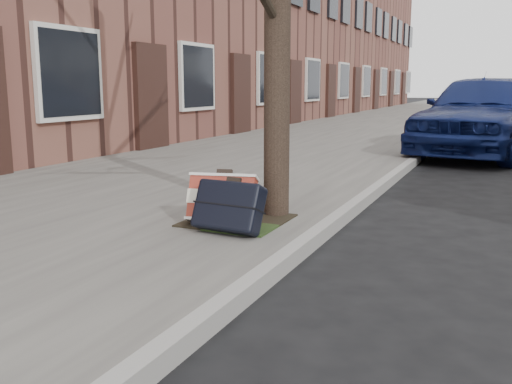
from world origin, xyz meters
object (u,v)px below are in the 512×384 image
at_px(suitcase_navy, 229,206).
at_px(car_near_mid, 505,103).
at_px(car_near_front, 484,114).
at_px(suitcase_red, 222,199).

bearing_deg(suitcase_navy, car_near_mid, 88.07).
xyz_separation_m(car_near_front, car_near_mid, (0.26, 7.72, -0.02)).
height_order(suitcase_red, car_near_front, car_near_front).
height_order(suitcase_red, car_near_mid, car_near_mid).
relative_size(suitcase_navy, car_near_mid, 0.12).
distance_m(car_near_front, car_near_mid, 7.72).
xyz_separation_m(suitcase_red, car_near_front, (1.80, 7.35, 0.45)).
xyz_separation_m(suitcase_navy, car_near_front, (1.61, 7.59, 0.44)).
distance_m(suitcase_red, car_near_mid, 15.21).
xyz_separation_m(suitcase_red, suitcase_navy, (0.19, -0.24, 0.00)).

